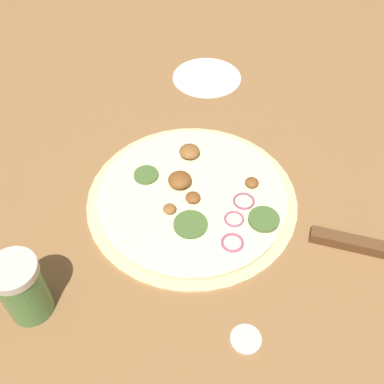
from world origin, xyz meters
TOP-DOWN VIEW (x-y plane):
  - ground_plane at (0.00, 0.00)m, footprint 3.00×3.00m
  - pizza at (0.00, -0.00)m, footprint 0.34×0.34m
  - spice_jar at (-0.16, 0.24)m, footprint 0.06×0.06m
  - loose_cap at (-0.24, -0.04)m, footprint 0.04×0.04m
  - flour_patch at (0.33, -0.07)m, footprint 0.14×0.14m

SIDE VIEW (x-z plane):
  - ground_plane at x=0.00m, z-range 0.00..0.00m
  - flour_patch at x=0.33m, z-range 0.00..0.00m
  - loose_cap at x=-0.24m, z-range 0.00..0.01m
  - pizza at x=0.00m, z-range -0.01..0.02m
  - spice_jar at x=-0.16m, z-range 0.00..0.10m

